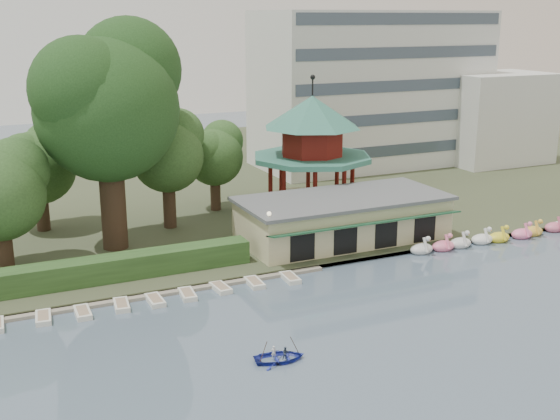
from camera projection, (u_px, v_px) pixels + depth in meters
ground_plane at (381, 375)px, 39.77m from camera, size 220.00×220.00×0.00m
shore at (148, 182)px, 85.23m from camera, size 220.00×70.00×0.40m
embankment at (261, 275)px, 54.87m from camera, size 220.00×0.60×0.30m
dock at (107, 301)px, 49.95m from camera, size 34.00×1.60×0.24m
boathouse at (343, 218)px, 62.41m from camera, size 18.60×9.39×3.90m
pavilion at (312, 142)px, 70.63m from camera, size 12.40×12.40×13.50m
office_building at (392, 94)px, 93.25m from camera, size 38.00×18.00×20.00m
hedge at (55, 276)px, 51.31m from camera, size 30.00×2.00×1.80m
lamp_post at (269, 228)px, 56.12m from camera, size 0.36×0.36×4.28m
big_tree at (108, 98)px, 57.35m from camera, size 13.05×12.16×19.38m
small_trees at (59, 173)px, 60.32m from camera, size 38.90×17.09×11.08m
swan_boats at (509, 235)px, 64.05m from camera, size 22.72×2.11×1.92m
moored_rowboats at (100, 309)px, 48.39m from camera, size 29.66×2.70×0.36m
rowboat_with_passengers at (280, 354)px, 41.36m from camera, size 4.72×3.74×2.01m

